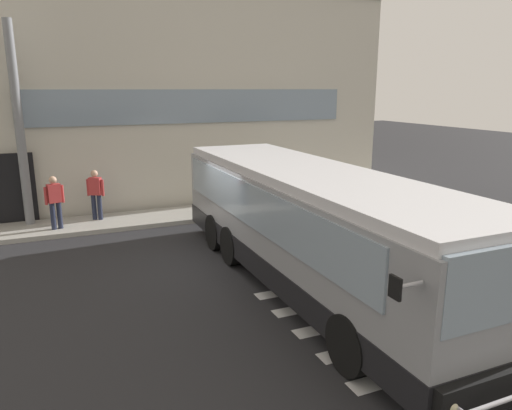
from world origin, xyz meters
name	(u,v)px	position (x,y,z in m)	size (l,w,h in m)	color
ground_plane	(228,261)	(0.00, 0.00, -0.01)	(80.00, 90.00, 0.02)	#232326
bay_paint_stripes	(391,313)	(2.00, -4.20, 0.00)	(4.40, 3.96, 0.01)	silver
terminal_building	(125,95)	(-0.68, 11.56, 4.13)	(19.79, 13.80, 8.28)	beige
boarding_curb	(181,215)	(0.00, 4.80, 0.07)	(21.99, 2.00, 0.15)	#9E9B93
entry_support_column	(19,126)	(-4.86, 5.40, 3.31)	(0.28, 0.28, 6.31)	slate
bus_main_foreground	(311,230)	(1.19, -2.27, 1.33)	(3.04, 10.85, 2.70)	gray
passenger_near_column	(55,200)	(-4.06, 4.41, 1.08)	(0.57, 0.32, 1.68)	#1E2338
passenger_by_doorway	(96,191)	(-2.78, 5.10, 1.11)	(0.53, 0.49, 1.68)	#1E2338
safety_bollard_yellow	(276,204)	(3.13, 3.60, 0.45)	(0.18, 0.18, 0.90)	yellow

